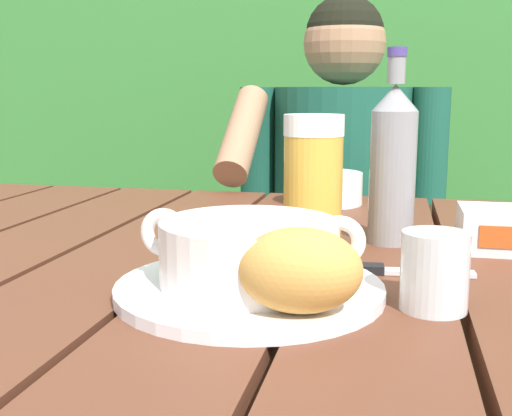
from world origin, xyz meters
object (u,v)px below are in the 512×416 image
(person_eating, at_px, (338,208))
(diner_bowl, at_px, (324,188))
(bread_roll, at_px, (300,270))
(beer_glass, at_px, (313,181))
(chair_near_diner, at_px, (343,277))
(water_glass_small, at_px, (435,271))
(table_knife, at_px, (381,270))
(soup_bowl, at_px, (249,251))
(butter_tub, at_px, (511,230))
(beer_bottle, at_px, (393,162))
(serving_plate, at_px, (249,289))

(person_eating, bearing_deg, diner_bowl, -89.49)
(bread_roll, bearing_deg, beer_glass, 95.14)
(chair_near_diner, height_order, person_eating, person_eating)
(chair_near_diner, relative_size, water_glass_small, 12.34)
(bread_roll, relative_size, table_knife, 0.68)
(diner_bowl, bearing_deg, person_eating, 90.51)
(soup_bowl, distance_m, table_knife, 0.17)
(bread_roll, xyz_separation_m, butter_tub, (0.22, 0.32, -0.02))
(person_eating, height_order, butter_tub, person_eating)
(beer_bottle, relative_size, water_glass_small, 3.46)
(diner_bowl, bearing_deg, water_glass_small, -73.37)
(chair_near_diner, relative_size, butter_tub, 7.25)
(diner_bowl, bearing_deg, chair_near_diner, 90.00)
(diner_bowl, bearing_deg, serving_plate, -91.44)
(bread_roll, bearing_deg, table_knife, 69.38)
(beer_glass, xyz_separation_m, water_glass_small, (0.14, -0.22, -0.05))
(person_eating, bearing_deg, table_knife, -81.42)
(beer_bottle, relative_size, butter_tub, 2.03)
(person_eating, relative_size, diner_bowl, 8.57)
(serving_plate, height_order, soup_bowl, soup_bowl)
(butter_tub, height_order, diner_bowl, diner_bowl)
(person_eating, height_order, table_knife, person_eating)
(diner_bowl, bearing_deg, bread_roll, -85.57)
(beer_bottle, height_order, table_knife, beer_bottle)
(chair_near_diner, xyz_separation_m, table_knife, (0.11, -0.97, 0.30))
(bread_roll, bearing_deg, water_glass_small, 29.18)
(chair_near_diner, distance_m, serving_plate, 1.12)
(water_glass_small, bearing_deg, serving_plate, 177.95)
(serving_plate, xyz_separation_m, diner_bowl, (0.01, 0.54, 0.02))
(serving_plate, xyz_separation_m, bread_roll, (0.06, -0.07, 0.04))
(bread_roll, bearing_deg, chair_near_diner, 92.37)
(soup_bowl, relative_size, butter_tub, 1.81)
(chair_near_diner, bearing_deg, beer_glass, -88.55)
(serving_plate, height_order, table_knife, serving_plate)
(table_knife, bearing_deg, diner_bowl, 104.57)
(soup_bowl, height_order, bread_roll, bread_roll)
(bread_roll, xyz_separation_m, diner_bowl, (-0.05, 0.61, -0.02))
(bread_roll, height_order, table_knife, bread_roll)
(soup_bowl, height_order, beer_bottle, beer_bottle)
(beer_bottle, bearing_deg, soup_bowl, -117.72)
(person_eating, height_order, beer_glass, person_eating)
(bread_roll, height_order, water_glass_small, bread_roll)
(beer_bottle, bearing_deg, person_eating, 101.33)
(bread_roll, xyz_separation_m, beer_bottle, (0.07, 0.33, 0.06))
(beer_bottle, height_order, butter_tub, beer_bottle)
(beer_glass, xyz_separation_m, table_knife, (0.09, -0.11, -0.08))
(person_eating, bearing_deg, soup_bowl, -90.69)
(serving_plate, bearing_deg, bread_roll, -49.40)
(table_knife, bearing_deg, water_glass_small, -65.73)
(beer_glass, distance_m, table_knife, 0.16)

